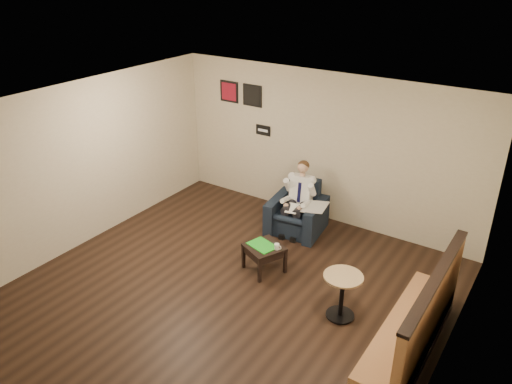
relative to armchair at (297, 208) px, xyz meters
The scene contains 19 objects.
ground 2.30m from the armchair, 87.54° to the right, with size 6.00×6.00×0.00m, color black.
wall_back 1.21m from the armchair, 82.59° to the left, with size 6.00×0.02×2.80m, color beige.
wall_front 5.34m from the armchair, 88.94° to the right, with size 6.00×0.02×2.80m, color beige.
wall_left 3.80m from the armchair, 142.16° to the right, with size 0.02×6.00×2.80m, color beige.
wall_right 3.95m from the armchair, 36.06° to the right, with size 0.02×6.00×2.80m, color beige.
ceiling 3.26m from the armchair, 87.54° to the right, with size 6.00×6.00×0.02m, color white.
seating_sign 1.76m from the armchair, 148.77° to the left, with size 0.32×0.02×0.20m, color black.
art_print_left 2.73m from the armchair, 159.99° to the left, with size 0.42×0.03×0.42m, color maroon.
art_print_right 2.35m from the armchair, 153.34° to the left, with size 0.42×0.03×0.42m, color black.
armchair is the anchor object (origin of this frame).
seated_man 0.20m from the armchair, 82.77° to the right, with size 0.59×0.88×1.23m, color white, non-canonical shape.
lap_papers 0.24m from the armchair, 82.77° to the right, with size 0.21×0.29×0.01m, color white.
newspaper 0.42m from the armchair, ahead, with size 0.39×0.49×0.01m, color silver.
side_table 1.43m from the armchair, 81.92° to the right, with size 0.54×0.54×0.44m, color black.
green_folder 1.41m from the armchair, 83.36° to the right, with size 0.44×0.31×0.01m, color green.
coffee_mug 1.42m from the armchair, 73.35° to the right, with size 0.08×0.08×0.09m, color white.
smartphone 1.31m from the armchair, 76.44° to the right, with size 0.14×0.07×0.01m, color black.
banquette 3.31m from the armchair, 35.73° to the right, with size 0.58×2.42×1.24m, color #99643B.
cafe_table 2.45m from the armchair, 46.02° to the right, with size 0.55×0.55×0.68m, color #9E7D55.
Camera 1 is at (3.70, -4.80, 4.59)m, focal length 35.00 mm.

